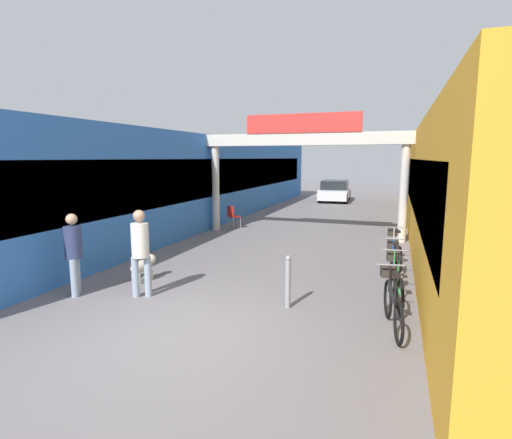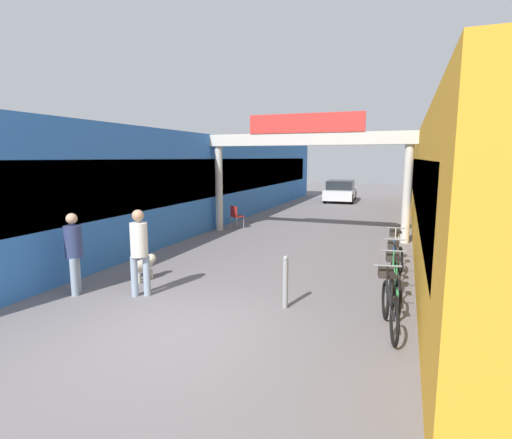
% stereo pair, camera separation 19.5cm
% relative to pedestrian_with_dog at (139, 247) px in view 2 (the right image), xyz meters
% --- Properties ---
extents(ground_plane, '(80.00, 80.00, 0.00)m').
position_rel_pedestrian_with_dog_xyz_m(ground_plane, '(1.58, -1.27, -1.01)').
color(ground_plane, slate).
extents(storefront_left, '(3.00, 26.00, 3.62)m').
position_rel_pedestrian_with_dog_xyz_m(storefront_left, '(-3.51, 9.73, 0.80)').
color(storefront_left, blue).
rests_on(storefront_left, ground_plane).
extents(storefront_right, '(3.00, 26.00, 3.62)m').
position_rel_pedestrian_with_dog_xyz_m(storefront_right, '(6.68, 9.73, 0.80)').
color(storefront_right, gold).
rests_on(storefront_right, ground_plane).
extents(arcade_sign_gateway, '(7.40, 0.47, 4.23)m').
position_rel_pedestrian_with_dog_xyz_m(arcade_sign_gateway, '(1.58, 7.25, 2.01)').
color(arcade_sign_gateway, beige).
rests_on(arcade_sign_gateway, ground_plane).
extents(pedestrian_with_dog, '(0.47, 0.47, 1.75)m').
position_rel_pedestrian_with_dog_xyz_m(pedestrian_with_dog, '(0.00, 0.00, 0.00)').
color(pedestrian_with_dog, '#8C9EB2').
rests_on(pedestrian_with_dog, ground_plane).
extents(pedestrian_companion, '(0.47, 0.47, 1.66)m').
position_rel_pedestrian_with_dog_xyz_m(pedestrian_companion, '(-1.32, -0.36, -0.06)').
color(pedestrian_companion, '#8C9EB2').
rests_on(pedestrian_companion, ground_plane).
extents(dog_on_leash, '(0.38, 0.77, 0.55)m').
position_rel_pedestrian_with_dog_xyz_m(dog_on_leash, '(-0.60, 0.93, -0.66)').
color(dog_on_leash, beige).
rests_on(dog_on_leash, ground_plane).
extents(bicycle_black_nearest, '(0.48, 1.67, 0.98)m').
position_rel_pedestrian_with_dog_xyz_m(bicycle_black_nearest, '(4.72, 0.13, -0.57)').
color(bicycle_black_nearest, black).
rests_on(bicycle_black_nearest, ground_plane).
extents(bicycle_green_second, '(0.46, 1.68, 0.98)m').
position_rel_pedestrian_with_dog_xyz_m(bicycle_green_second, '(4.78, 1.30, -0.57)').
color(bicycle_green_second, black).
rests_on(bicycle_green_second, ground_plane).
extents(bicycle_blue_third, '(0.46, 1.69, 0.98)m').
position_rel_pedestrian_with_dog_xyz_m(bicycle_blue_third, '(4.73, 2.47, -0.57)').
color(bicycle_blue_third, black).
rests_on(bicycle_blue_third, ground_plane).
extents(bicycle_silver_farthest, '(0.46, 1.68, 0.98)m').
position_rel_pedestrian_with_dog_xyz_m(bicycle_silver_farthest, '(4.75, 4.06, -0.57)').
color(bicycle_silver_farthest, black).
rests_on(bicycle_silver_farthest, ground_plane).
extents(bollard_post_metal, '(0.10, 0.10, 0.99)m').
position_rel_pedestrian_with_dog_xyz_m(bollard_post_metal, '(2.90, 0.39, -0.50)').
color(bollard_post_metal, gray).
rests_on(bollard_post_metal, ground_plane).
extents(cafe_chair_red_nearer, '(0.55, 0.55, 0.89)m').
position_rel_pedestrian_with_dog_xyz_m(cafe_chair_red_nearer, '(-1.29, 7.80, -0.47)').
color(cafe_chair_red_nearer, gray).
rests_on(cafe_chair_red_nearer, ground_plane).
extents(parked_car_white, '(1.96, 4.08, 1.33)m').
position_rel_pedestrian_with_dog_xyz_m(parked_car_white, '(0.99, 19.34, -0.36)').
color(parked_car_white, silver).
rests_on(parked_car_white, ground_plane).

